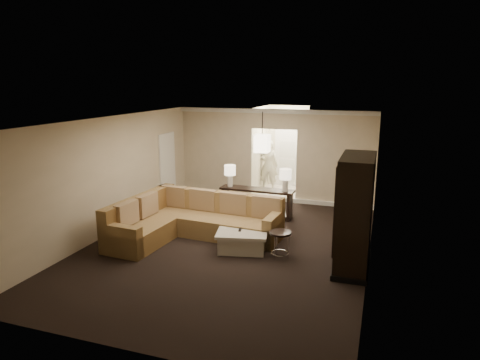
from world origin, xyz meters
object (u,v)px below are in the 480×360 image
(console_table, at_px, (257,200))
(armoire, at_px, (354,215))
(drink_table, at_px, (280,239))
(sectional_sofa, at_px, (190,221))
(coffee_table, at_px, (243,238))
(person, at_px, (269,163))

(console_table, height_order, armoire, armoire)
(drink_table, bearing_deg, sectional_sofa, 167.40)
(coffee_table, height_order, console_table, console_table)
(sectional_sofa, distance_m, drink_table, 2.36)
(armoire, distance_m, person, 6.20)
(console_table, height_order, person, person)
(console_table, xyz_separation_m, drink_table, (1.26, -2.54, -0.06))
(coffee_table, bearing_deg, console_table, 98.81)
(console_table, bearing_deg, armoire, -41.88)
(sectional_sofa, bearing_deg, coffee_table, -6.45)
(sectional_sofa, xyz_separation_m, person, (0.61, 4.85, 0.56))
(armoire, bearing_deg, sectional_sofa, 172.35)
(console_table, xyz_separation_m, armoire, (2.71, -2.53, 0.61))
(sectional_sofa, height_order, drink_table, sectional_sofa)
(sectional_sofa, bearing_deg, console_table, 66.97)
(sectional_sofa, height_order, console_table, sectional_sofa)
(armoire, relative_size, drink_table, 3.94)
(sectional_sofa, bearing_deg, drink_table, -8.34)
(console_table, relative_size, armoire, 0.90)
(sectional_sofa, relative_size, coffee_table, 2.72)
(drink_table, bearing_deg, person, 107.49)
(coffee_table, bearing_deg, drink_table, -15.47)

